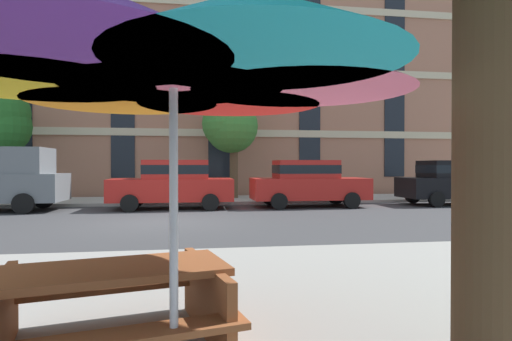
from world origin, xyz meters
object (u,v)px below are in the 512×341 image
sedan_red_midblock (308,182)px  street_tree_middle (231,124)px  patio_umbrella (173,59)px  picnic_table (111,303)px  sedan_red (173,183)px  sedan_black (454,181)px

sedan_red_midblock → street_tree_middle: size_ratio=0.89×
patio_umbrella → picnic_table: size_ratio=1.61×
sedan_red → patio_umbrella: (0.56, -12.70, 1.35)m
sedan_red_midblock → picnic_table: sedan_red_midblock is taller
sedan_red_midblock → sedan_black: (6.10, 0.00, 0.00)m
sedan_red_midblock → street_tree_middle: (-2.66, 3.37, 2.52)m
sedan_red → street_tree_middle: (2.40, 3.37, 2.52)m
sedan_black → street_tree_middle: street_tree_middle is taller
street_tree_middle → picnic_table: (-2.36, -15.54, -2.98)m
sedan_red → sedan_black: size_ratio=1.00×
picnic_table → sedan_black: bearing=47.6°
sedan_red → sedan_black: 11.16m
sedan_red → sedan_red_midblock: 5.06m
sedan_red_midblock → street_tree_middle: bearing=128.2°
sedan_black → picnic_table: 16.49m
sedan_black → street_tree_middle: bearing=158.9°
sedan_black → picnic_table: bearing=-132.4°
sedan_black → patio_umbrella: (-10.60, -12.70, 1.35)m
sedan_red → sedan_red_midblock: (5.06, 0.00, 0.00)m
street_tree_middle → picnic_table: bearing=-98.6°
patio_umbrella → sedan_black: bearing=50.1°
street_tree_middle → sedan_red: bearing=-125.5°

